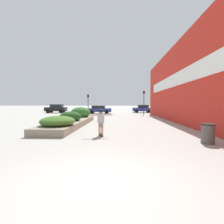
% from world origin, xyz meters
% --- Properties ---
extents(ground_plane, '(300.00, 300.00, 0.00)m').
position_xyz_m(ground_plane, '(0.00, 0.00, 0.00)').
color(ground_plane, '#A3A099').
extents(building_wall_right, '(0.67, 30.57, 7.51)m').
position_xyz_m(building_wall_right, '(5.94, 11.48, 3.76)').
color(building_wall_right, red).
rests_on(building_wall_right, ground_plane).
extents(planter_box, '(2.22, 10.11, 1.46)m').
position_xyz_m(planter_box, '(-3.56, 10.21, 0.51)').
color(planter_box, gray).
rests_on(planter_box, ground_plane).
extents(skateboard, '(0.37, 0.78, 0.09)m').
position_xyz_m(skateboard, '(-0.65, 5.75, 0.07)').
color(skateboard, black).
rests_on(skateboard, ground_plane).
extents(skateboarder, '(1.30, 0.36, 1.41)m').
position_xyz_m(skateboarder, '(-0.65, 5.75, 0.94)').
color(skateboarder, tan).
rests_on(skateboarder, skateboard).
extents(trash_bin, '(0.60, 0.60, 0.90)m').
position_xyz_m(trash_bin, '(4.38, 4.10, 0.45)').
color(trash_bin, '#514C47').
rests_on(trash_bin, ground_plane).
extents(car_leftmost, '(3.80, 1.99, 1.55)m').
position_xyz_m(car_leftmost, '(4.87, 31.17, 0.80)').
color(car_leftmost, navy).
rests_on(car_leftmost, ground_plane).
extents(car_center_left, '(3.88, 1.96, 1.58)m').
position_xyz_m(car_center_left, '(11.34, 31.52, 0.84)').
color(car_center_left, '#BCBCC1').
rests_on(car_center_left, ground_plane).
extents(car_center_right, '(4.28, 1.85, 1.44)m').
position_xyz_m(car_center_right, '(-3.37, 27.72, 0.76)').
color(car_center_right, navy).
rests_on(car_center_right, ground_plane).
extents(car_rightmost, '(4.02, 1.87, 1.66)m').
position_xyz_m(car_rightmost, '(-12.06, 29.56, 0.87)').
color(car_rightmost, black).
rests_on(car_rightmost, ground_plane).
extents(traffic_light_left, '(0.28, 0.30, 3.30)m').
position_xyz_m(traffic_light_left, '(-4.81, 24.38, 2.26)').
color(traffic_light_left, black).
rests_on(traffic_light_left, ground_plane).
extents(traffic_light_right, '(0.28, 0.30, 3.85)m').
position_xyz_m(traffic_light_right, '(4.22, 24.25, 2.59)').
color(traffic_light_right, black).
rests_on(traffic_light_right, ground_plane).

